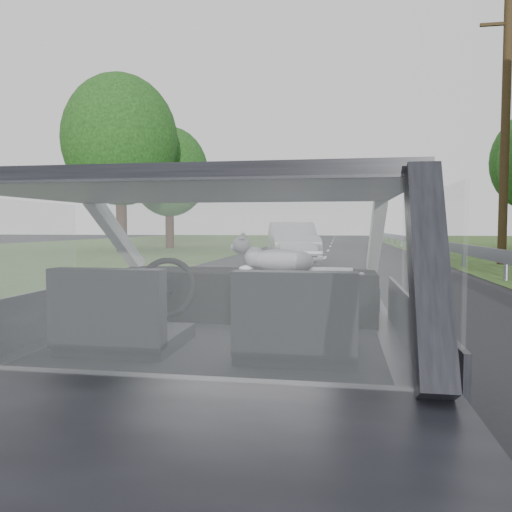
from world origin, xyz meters
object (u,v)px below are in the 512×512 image
(subject_car, at_px, (221,337))
(highway_sign, at_px, (502,226))
(cat, at_px, (280,259))
(utility_pole, at_px, (505,132))
(other_car, at_px, (292,242))

(subject_car, distance_m, highway_sign, 19.21)
(cat, relative_size, utility_pole, 0.06)
(other_car, relative_size, highway_sign, 1.70)
(subject_car, distance_m, utility_pole, 16.91)
(cat, height_order, highway_sign, highway_sign)
(cat, xyz_separation_m, other_car, (-1.30, 14.59, -0.36))
(cat, height_order, other_car, other_car)
(subject_car, bearing_deg, utility_pole, 68.91)
(subject_car, bearing_deg, other_car, 94.05)
(subject_car, bearing_deg, cat, 68.90)
(highway_sign, distance_m, utility_pole, 4.11)
(other_car, distance_m, utility_pole, 7.92)
(other_car, relative_size, utility_pole, 0.50)
(cat, xyz_separation_m, utility_pole, (5.72, 14.82, 3.30))
(other_car, bearing_deg, cat, -96.39)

